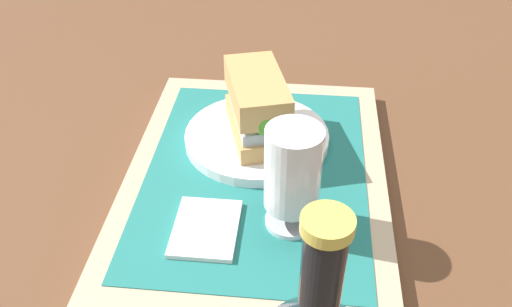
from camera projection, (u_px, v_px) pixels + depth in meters
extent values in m
plane|color=brown|center=(256.00, 185.00, 0.69)|extent=(3.00, 3.00, 0.00)
cube|color=tan|center=(256.00, 179.00, 0.69)|extent=(0.44, 0.32, 0.02)
cube|color=#1E6B66|center=(256.00, 172.00, 0.68)|extent=(0.38, 0.27, 0.00)
cylinder|color=white|center=(257.00, 137.00, 0.73)|extent=(0.19, 0.19, 0.01)
cube|color=tan|center=(257.00, 125.00, 0.71)|extent=(0.14, 0.10, 0.02)
cube|color=#9EA3A8|center=(257.00, 113.00, 0.70)|extent=(0.13, 0.09, 0.02)
cube|color=silver|center=(257.00, 105.00, 0.70)|extent=(0.12, 0.08, 0.01)
sphere|color=#47932D|center=(265.00, 120.00, 0.65)|extent=(0.04, 0.04, 0.04)
cube|color=tan|center=(257.00, 90.00, 0.68)|extent=(0.14, 0.10, 0.04)
cylinder|color=silver|center=(290.00, 220.00, 0.61)|extent=(0.06, 0.06, 0.01)
cylinder|color=silver|center=(291.00, 211.00, 0.60)|extent=(0.01, 0.01, 0.02)
cylinder|color=silver|center=(293.00, 169.00, 0.56)|extent=(0.06, 0.06, 0.09)
cylinder|color=gold|center=(292.00, 181.00, 0.57)|extent=(0.06, 0.06, 0.06)
cylinder|color=white|center=(294.00, 154.00, 0.55)|extent=(0.05, 0.05, 0.01)
cube|color=white|center=(206.00, 228.00, 0.60)|extent=(0.09, 0.07, 0.01)
cylinder|color=black|center=(323.00, 267.00, 0.29)|extent=(0.02, 0.02, 0.05)
cylinder|color=#BFB74C|center=(328.00, 224.00, 0.27)|extent=(0.03, 0.03, 0.01)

